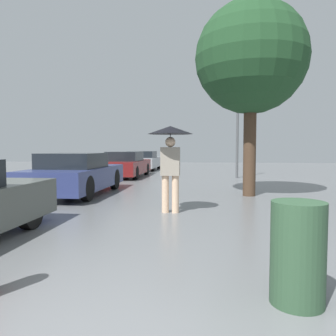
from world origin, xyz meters
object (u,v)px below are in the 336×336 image
pedestrian (170,146)px  street_lamp (238,114)px  parked_car_farthest (143,161)px  parked_car_second (76,174)px  trash_bin (298,253)px  tree (251,59)px  parked_car_third (126,165)px

pedestrian → street_lamp: size_ratio=0.37×
parked_car_farthest → pedestrian: bearing=-76.7°
street_lamp → pedestrian: bearing=-104.5°
street_lamp → parked_car_second: bearing=-131.4°
parked_car_second → parked_car_farthest: size_ratio=1.00×
parked_car_second → trash_bin: size_ratio=4.62×
parked_car_second → tree: (5.07, 0.21, 3.28)m
street_lamp → parked_car_farthest: bearing=136.6°
pedestrian → tree: 4.16m
pedestrian → parked_car_farthest: pedestrian is taller
pedestrian → parked_car_farthest: 13.97m
parked_car_third → tree: 8.34m
parked_car_third → tree: tree is taller
pedestrian → parked_car_second: bearing=141.0°
parked_car_third → parked_car_farthest: (-0.17, 5.07, 0.00)m
tree → parked_car_farthest: bearing=115.5°
parked_car_second → tree: size_ratio=0.76×
parked_car_second → parked_car_third: size_ratio=0.96×
parked_car_third → tree: (5.02, -5.79, 3.30)m
tree → trash_bin: (-0.45, -6.61, -3.41)m
parked_car_second → tree: 6.04m
street_lamp → trash_bin: 12.63m
parked_car_second → parked_car_farthest: parked_car_second is taller
parked_car_second → street_lamp: 8.30m
parked_car_second → trash_bin: parked_car_second is taller
parked_car_third → street_lamp: size_ratio=0.87×
parked_car_second → street_lamp: street_lamp is taller
pedestrian → parked_car_third: 9.06m
pedestrian → parked_car_second: 4.05m
parked_car_second → tree: tree is taller
pedestrian → tree: size_ratio=0.33×
parked_car_second → trash_bin: bearing=-54.2°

